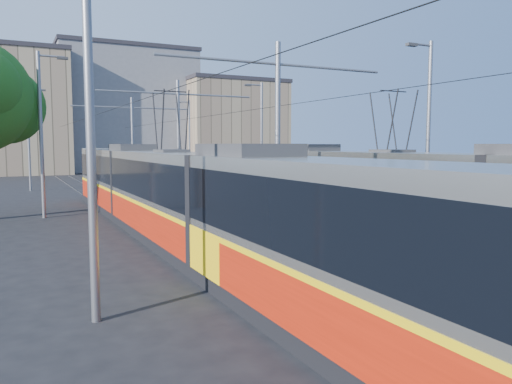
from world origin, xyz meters
TOP-DOWN VIEW (x-y plane):
  - ground at (0.00, 0.00)m, footprint 160.00×160.00m
  - platform at (0.00, 17.00)m, footprint 4.00×50.00m
  - tactile_strip_left at (-1.45, 17.00)m, footprint 0.70×50.00m
  - tactile_strip_right at (1.45, 17.00)m, footprint 0.70×50.00m
  - rails at (0.00, 17.00)m, footprint 8.71×70.00m
  - tram_left at (-3.60, 9.53)m, footprint 2.43×32.35m
  - tram_right at (3.60, 5.89)m, footprint 2.43×28.95m
  - catenary at (0.00, 14.15)m, footprint 9.20×70.00m
  - street_lamps at (-0.00, 21.00)m, footprint 15.18×38.22m
  - shelter at (0.81, 12.58)m, footprint 0.90×1.12m
  - building_centre at (6.00, 64.00)m, footprint 18.36×14.28m
  - building_right at (20.00, 58.00)m, footprint 14.28×10.20m

SIDE VIEW (x-z plane):
  - ground at x=0.00m, z-range 0.00..0.00m
  - rails at x=0.00m, z-range 0.00..0.03m
  - platform at x=0.00m, z-range 0.00..0.30m
  - tactile_strip_left at x=-1.45m, z-range 0.30..0.31m
  - tactile_strip_right at x=1.45m, z-range 0.30..0.31m
  - shelter at x=0.81m, z-range 0.35..2.51m
  - tram_left at x=-3.60m, z-range -1.05..4.45m
  - tram_right at x=3.60m, z-range -0.89..4.61m
  - street_lamps at x=0.00m, z-range 0.18..8.18m
  - catenary at x=0.00m, z-range 1.02..8.02m
  - building_right at x=20.00m, z-range 0.01..12.72m
  - building_centre at x=6.00m, z-range 0.01..16.73m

